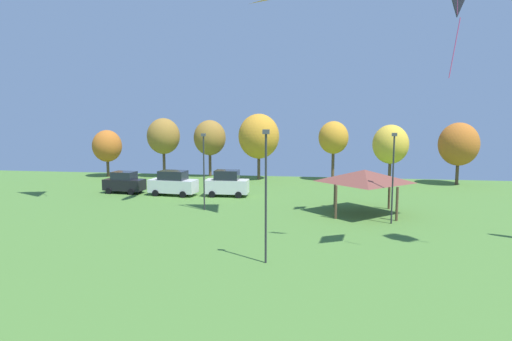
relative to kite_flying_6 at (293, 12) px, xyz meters
The scene contains 15 objects.
kite_flying_6 is the anchor object (origin of this frame).
parked_car_leftmost 24.55m from the kite_flying_6, 153.62° to the left, with size 4.23×2.30×2.21m.
parked_car_second_from_left 20.66m from the kite_flying_6, 146.23° to the left, with size 4.89×2.49×2.47m.
parked_car_third_from_left 18.07m from the kite_flying_6, 129.09° to the left, with size 4.22×2.07×2.58m.
park_pavilion 13.87m from the kite_flying_6, 24.84° to the left, with size 5.89×5.69×3.60m.
light_post_0 14.15m from the kite_flying_6, 165.41° to the left, with size 0.36×0.20×6.45m.
light_post_1 15.80m from the kite_flying_6, 92.93° to the right, with size 0.36×0.20×7.23m.
light_post_2 13.88m from the kite_flying_6, ahead, with size 0.36×0.20×6.69m.
treeline_tree_0 34.50m from the kite_flying_6, 141.33° to the left, with size 3.72×3.72×6.03m.
treeline_tree_1 29.78m from the kite_flying_6, 130.41° to the left, with size 4.18×4.18×7.55m.
treeline_tree_2 27.82m from the kite_flying_6, 118.68° to the left, with size 4.13×4.13×7.30m.
treeline_tree_3 23.72m from the kite_flying_6, 105.33° to the left, with size 5.00×5.00×8.10m.
treeline_tree_4 23.94m from the kite_flying_6, 81.02° to the left, with size 3.60×3.60×7.22m.
treeline_tree_5 25.32m from the kite_flying_6, 64.06° to the left, with size 4.17×4.17×6.83m.
treeline_tree_6 28.69m from the kite_flying_6, 49.02° to the left, with size 4.47×4.47×7.11m.
Camera 1 is at (4.07, 1.29, 8.01)m, focal length 32.00 mm.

